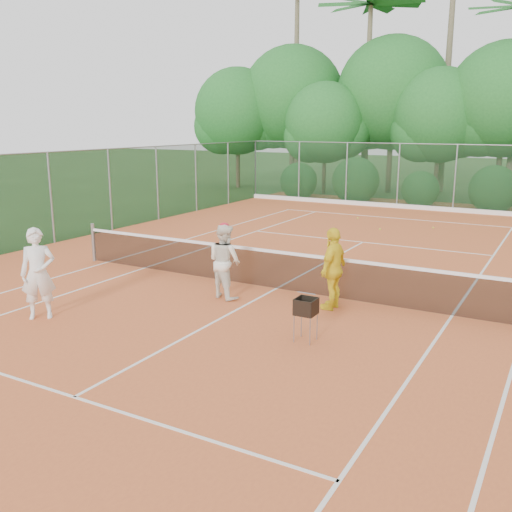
{
  "coord_description": "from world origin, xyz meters",
  "views": [
    {
      "loc": [
        6.06,
        -11.76,
        3.92
      ],
      "look_at": [
        0.13,
        -1.2,
        1.1
      ],
      "focal_mm": 40.0,
      "sensor_mm": 36.0,
      "label": 1
    }
  ],
  "objects": [
    {
      "name": "ball_hopper",
      "position": [
        2.03,
        -2.72,
        0.67
      ],
      "size": [
        0.36,
        0.36,
        0.82
      ],
      "rotation": [
        0.0,
        0.0,
        0.29
      ],
      "color": "gray",
      "rests_on": "clay_court"
    },
    {
      "name": "tennis_net",
      "position": [
        0.0,
        0.0,
        0.53
      ],
      "size": [
        11.97,
        0.1,
        1.1
      ],
      "color": "gray",
      "rests_on": "clay_court"
    },
    {
      "name": "ground",
      "position": [
        0.0,
        0.0,
        0.0
      ],
      "size": [
        120.0,
        120.0,
        0.0
      ],
      "primitive_type": "plane",
      "color": "#244A1A",
      "rests_on": "ground"
    },
    {
      "name": "stray_ball_b",
      "position": [
        -1.79,
        10.96,
        0.05
      ],
      "size": [
        0.07,
        0.07,
        0.07
      ],
      "primitive_type": "sphere",
      "color": "#B8C92E",
      "rests_on": "clay_court"
    },
    {
      "name": "stray_ball_a",
      "position": [
        -0.19,
        8.9,
        0.05
      ],
      "size": [
        0.07,
        0.07,
        0.07
      ],
      "primitive_type": "sphere",
      "color": "#C3E735",
      "rests_on": "clay_court"
    },
    {
      "name": "clay_court",
      "position": [
        0.0,
        0.0,
        0.01
      ],
      "size": [
        18.0,
        36.0,
        0.02
      ],
      "primitive_type": "cube",
      "color": "#D36330",
      "rests_on": "ground"
    },
    {
      "name": "tropical_treeline",
      "position": [
        1.43,
        20.22,
        5.11
      ],
      "size": [
        32.1,
        8.49,
        15.03
      ],
      "color": "brown",
      "rests_on": "ground"
    },
    {
      "name": "court_markings",
      "position": [
        0.0,
        0.0,
        0.02
      ],
      "size": [
        11.03,
        23.83,
        0.01
      ],
      "color": "white",
      "rests_on": "clay_court"
    },
    {
      "name": "player_yellow",
      "position": [
        1.74,
        -0.69,
        0.91
      ],
      "size": [
        0.48,
        1.06,
        1.77
      ],
      "primitive_type": "imported",
      "rotation": [
        0.0,
        0.0,
        -1.62
      ],
      "color": "yellow",
      "rests_on": "clay_court"
    },
    {
      "name": "player_white",
      "position": [
        -3.25,
        -4.2,
        0.96
      ],
      "size": [
        0.81,
        0.79,
        1.87
      ],
      "primitive_type": "imported",
      "rotation": [
        0.0,
        0.0,
        0.74
      ],
      "color": "white",
      "rests_on": "clay_court"
    },
    {
      "name": "fence_back",
      "position": [
        0.0,
        15.0,
        1.52
      ],
      "size": [
        18.07,
        0.07,
        3.0
      ],
      "color": "#19381E",
      "rests_on": "clay_court"
    },
    {
      "name": "stray_ball_c",
      "position": [
        1.49,
        10.19,
        0.05
      ],
      "size": [
        0.07,
        0.07,
        0.07
      ],
      "primitive_type": "sphere",
      "color": "gold",
      "rests_on": "clay_court"
    },
    {
      "name": "player_center_grp",
      "position": [
        -0.71,
        -1.15,
        0.88
      ],
      "size": [
        0.99,
        0.87,
        1.74
      ],
      "color": "white",
      "rests_on": "clay_court"
    }
  ]
}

